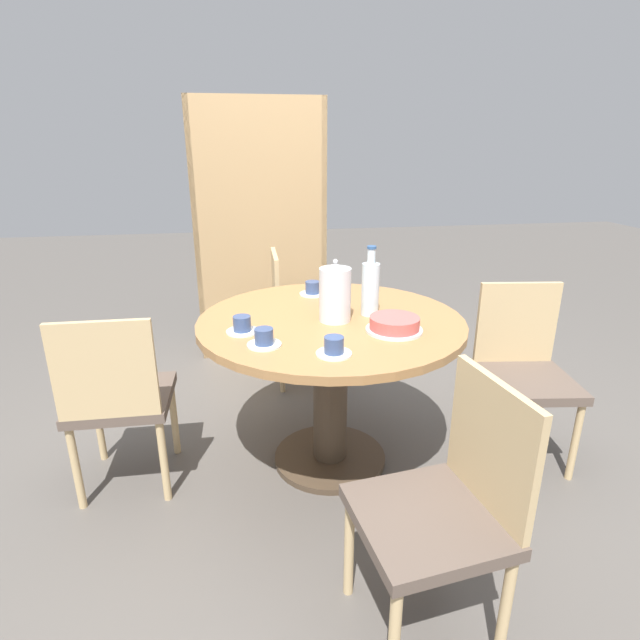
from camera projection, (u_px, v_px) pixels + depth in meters
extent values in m
plane|color=#56514C|center=(330.00, 459.00, 2.50)|extent=(14.00, 14.00, 0.00)
cylinder|color=#473828|center=(330.00, 457.00, 2.50)|extent=(0.55, 0.55, 0.03)
cylinder|color=#473828|center=(330.00, 393.00, 2.38)|extent=(0.16, 0.16, 0.69)
cylinder|color=#9E7042|center=(331.00, 322.00, 2.26)|extent=(1.20, 1.20, 0.04)
cylinder|color=tan|center=(174.00, 418.00, 2.50)|extent=(0.03, 0.03, 0.40)
cylinder|color=tan|center=(99.00, 424.00, 2.45)|extent=(0.03, 0.03, 0.40)
cylinder|color=tan|center=(164.00, 461.00, 2.16)|extent=(0.03, 0.03, 0.40)
cylinder|color=tan|center=(76.00, 468.00, 2.11)|extent=(0.03, 0.03, 0.40)
cube|color=brown|center=(123.00, 398.00, 2.23)|extent=(0.43, 0.43, 0.04)
cube|color=tan|center=(104.00, 371.00, 1.97)|extent=(0.40, 0.03, 0.41)
cylinder|color=tan|center=(349.00, 547.00, 1.70)|extent=(0.03, 0.03, 0.40)
cylinder|color=tan|center=(443.00, 525.00, 1.80)|extent=(0.03, 0.03, 0.40)
cylinder|color=tan|center=(505.00, 609.00, 1.47)|extent=(0.03, 0.03, 0.40)
cube|color=brown|center=(427.00, 520.00, 1.51)|extent=(0.47, 0.47, 0.04)
cube|color=tan|center=(491.00, 444.00, 1.49)|extent=(0.08, 0.40, 0.41)
cylinder|color=tan|center=(498.00, 443.00, 2.29)|extent=(0.03, 0.03, 0.40)
cylinder|color=tan|center=(575.00, 442.00, 2.30)|extent=(0.03, 0.03, 0.40)
cylinder|color=tan|center=(473.00, 404.00, 2.63)|extent=(0.03, 0.03, 0.40)
cylinder|color=tan|center=(540.00, 403.00, 2.64)|extent=(0.03, 0.03, 0.40)
cube|color=brown|center=(527.00, 382.00, 2.39)|extent=(0.47, 0.47, 0.04)
cube|color=tan|center=(517.00, 323.00, 2.50)|extent=(0.40, 0.08, 0.41)
cylinder|color=tan|center=(339.00, 359.00, 3.17)|extent=(0.03, 0.03, 0.40)
cylinder|color=tan|center=(329.00, 339.00, 3.51)|extent=(0.03, 0.03, 0.40)
cylinder|color=tan|center=(282.00, 363.00, 3.12)|extent=(0.03, 0.03, 0.40)
cylinder|color=tan|center=(278.00, 341.00, 3.46)|extent=(0.03, 0.03, 0.40)
cube|color=brown|center=(307.00, 319.00, 3.24)|extent=(0.43, 0.43, 0.04)
cube|color=tan|center=(275.00, 286.00, 3.14)|extent=(0.03, 0.40, 0.41)
cube|color=tan|center=(321.00, 230.00, 3.64)|extent=(0.04, 0.28, 1.79)
cube|color=tan|center=(198.00, 234.00, 3.51)|extent=(0.04, 0.28, 1.79)
cube|color=tan|center=(261.00, 235.00, 3.46)|extent=(0.92, 0.02, 1.79)
cube|color=tan|center=(265.00, 345.00, 3.87)|extent=(0.85, 0.27, 0.04)
cube|color=tan|center=(262.00, 273.00, 3.68)|extent=(0.85, 0.27, 0.04)
cube|color=tan|center=(259.00, 189.00, 3.48)|extent=(0.85, 0.27, 0.04)
cube|color=tan|center=(255.00, 99.00, 3.28)|extent=(0.85, 0.27, 0.04)
cube|color=beige|center=(295.00, 310.00, 3.80)|extent=(0.37, 0.21, 0.53)
cube|color=teal|center=(232.00, 321.00, 3.75)|extent=(0.37, 0.21, 0.39)
cube|color=teal|center=(296.00, 237.00, 3.62)|extent=(0.33, 0.21, 0.48)
cube|color=teal|center=(224.00, 237.00, 3.53)|extent=(0.33, 0.21, 0.51)
cube|color=black|center=(295.00, 152.00, 3.42)|extent=(0.33, 0.21, 0.46)
cube|color=black|center=(218.00, 150.00, 3.34)|extent=(0.33, 0.21, 0.49)
cylinder|color=silver|center=(335.00, 295.00, 2.18)|extent=(0.14, 0.14, 0.24)
cone|color=silver|center=(335.00, 266.00, 2.14)|extent=(0.13, 0.13, 0.02)
sphere|color=silver|center=(335.00, 261.00, 2.13)|extent=(0.02, 0.02, 0.02)
cylinder|color=silver|center=(370.00, 290.00, 2.26)|extent=(0.08, 0.08, 0.24)
cylinder|color=silver|center=(371.00, 256.00, 2.21)|extent=(0.04, 0.04, 0.07)
cylinder|color=#2D5184|center=(372.00, 247.00, 2.20)|extent=(0.04, 0.04, 0.01)
cylinder|color=silver|center=(394.00, 330.00, 2.09)|extent=(0.24, 0.24, 0.01)
cylinder|color=#C65651|center=(394.00, 323.00, 2.08)|extent=(0.21, 0.21, 0.05)
cylinder|color=silver|center=(242.00, 331.00, 2.08)|extent=(0.13, 0.13, 0.01)
cylinder|color=#334775|center=(242.00, 323.00, 2.07)|extent=(0.07, 0.07, 0.06)
cylinder|color=silver|center=(334.00, 354.00, 1.86)|extent=(0.13, 0.13, 0.01)
cylinder|color=#334775|center=(334.00, 345.00, 1.85)|extent=(0.07, 0.07, 0.06)
cylinder|color=silver|center=(312.00, 294.00, 2.60)|extent=(0.13, 0.13, 0.01)
cylinder|color=#334775|center=(312.00, 287.00, 2.59)|extent=(0.07, 0.07, 0.06)
cylinder|color=silver|center=(264.00, 345.00, 1.95)|extent=(0.13, 0.13, 0.01)
cylinder|color=#334775|center=(264.00, 336.00, 1.93)|extent=(0.07, 0.07, 0.06)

